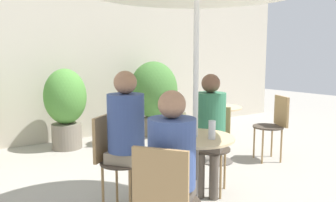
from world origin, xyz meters
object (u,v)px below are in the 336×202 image
bistro_chair_1 (113,153)px  beer_glass_0 (182,123)px  potted_plant_2 (154,92)px  bistro_chair_2 (165,198)px  bistro_chair_6 (274,121)px  bistro_chair_3 (120,111)px  cafe_table_far (217,124)px  bistro_chair_0 (212,140)px  beer_glass_1 (212,130)px  seated_person_1 (127,129)px  seated_person_0 (210,123)px  cafe_table_near (195,163)px  seated_person_2 (172,163)px  potted_plant_1 (66,104)px

bistro_chair_1 → beer_glass_0: 0.69m
potted_plant_2 → bistro_chair_2: bearing=-120.3°
bistro_chair_6 → potted_plant_2: potted_plant_2 is taller
bistro_chair_3 → bistro_chair_6: size_ratio=1.00×
cafe_table_far → bistro_chair_0: bearing=-135.5°
beer_glass_1 → potted_plant_2: 3.23m
seated_person_1 → beer_glass_0: 0.49m
bistro_chair_1 → seated_person_0: seated_person_0 is taller
bistro_chair_1 → potted_plant_2: bearing=13.7°
cafe_table_near → cafe_table_far: (1.26, 1.12, -0.01)m
bistro_chair_2 → seated_person_0: (1.08, 0.83, 0.20)m
beer_glass_1 → bistro_chair_2: bearing=-153.6°
bistro_chair_6 → beer_glass_1: size_ratio=5.87×
seated_person_0 → beer_glass_1: bearing=-77.4°
seated_person_2 → potted_plant_2: bearing=-67.1°
seated_person_2 → beer_glass_0: bearing=-79.0°
cafe_table_near → bistro_chair_1: 0.75m
cafe_table_near → bistro_chair_2: bearing=-142.3°
bistro_chair_2 → bistro_chair_6: size_ratio=1.00×
potted_plant_1 → seated_person_0: bearing=-74.7°
seated_person_0 → potted_plant_2: potted_plant_2 is taller
bistro_chair_3 → potted_plant_1: size_ratio=0.72×
cafe_table_near → beer_glass_1: beer_glass_1 is taller
bistro_chair_1 → seated_person_0: size_ratio=0.71×
cafe_table_near → bistro_chair_6: 2.09m
cafe_table_far → potted_plant_1: size_ratio=0.61×
bistro_chair_1 → bistro_chair_3: same height
cafe_table_far → bistro_chair_3: (-0.69, 1.50, 0.02)m
bistro_chair_6 → beer_glass_0: size_ratio=4.77×
bistro_chair_0 → beer_glass_0: size_ratio=4.77×
seated_person_1 → seated_person_2: 0.86m
potted_plant_1 → seated_person_1: bearing=-94.0°
bistro_chair_1 → bistro_chair_2: 1.06m
beer_glass_0 → potted_plant_2: 3.01m
bistro_chair_1 → seated_person_0: bearing=-51.0°
bistro_chair_3 → potted_plant_1: bearing=-47.9°
seated_person_2 → potted_plant_2: (1.81, 3.21, 0.07)m
bistro_chair_1 → bistro_chair_3: 2.27m
bistro_chair_3 → seated_person_2: bearing=41.3°
bistro_chair_2 → seated_person_1: bearing=-51.0°
bistro_chair_2 → beer_glass_0: size_ratio=4.77×
bistro_chair_1 → beer_glass_1: beer_glass_1 is taller
seated_person_2 → potted_plant_1: (0.28, 3.25, -0.03)m
bistro_chair_0 → beer_glass_1: beer_glass_1 is taller
bistro_chair_6 → seated_person_2: seated_person_2 is taller
bistro_chair_0 → seated_person_2: bearing=-90.0°
seated_person_0 → beer_glass_0: (-0.51, -0.23, 0.10)m
seated_person_2 → potted_plant_1: bearing=-42.6°
bistro_chair_1 → beer_glass_1: (0.52, -0.73, 0.28)m
bistro_chair_1 → seated_person_2: size_ratio=0.74×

